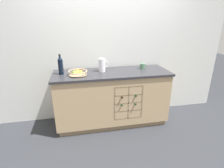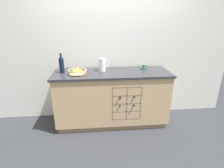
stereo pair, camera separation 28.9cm
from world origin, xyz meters
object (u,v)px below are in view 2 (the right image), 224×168
Objects in this scene: ceramic_mug at (144,67)px; standing_wine_bottle at (62,64)px; fruit_bowl at (78,71)px; white_pitcher at (102,64)px.

standing_wine_bottle is (-1.35, -0.07, 0.09)m from ceramic_mug.
fruit_bowl is 1.33× the size of white_pitcher.
fruit_bowl is at bearing -22.09° from standing_wine_bottle.
white_pitcher is at bearing 3.05° from standing_wine_bottle.
fruit_bowl is 2.58× the size of ceramic_mug.
ceramic_mug is at bearing 2.85° from standing_wine_bottle.
ceramic_mug is 1.36m from standing_wine_bottle.
standing_wine_bottle is (-0.25, 0.10, 0.10)m from fruit_bowl.
standing_wine_bottle reaches higher than fruit_bowl.
ceramic_mug is at bearing 2.66° from white_pitcher.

